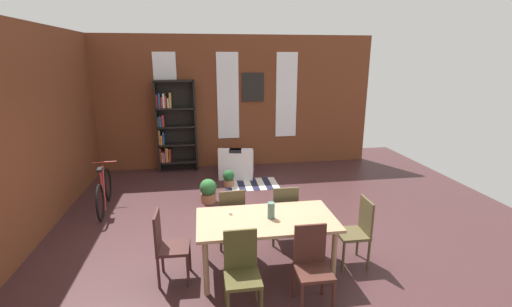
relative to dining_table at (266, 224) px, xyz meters
name	(u,v)px	position (x,y,z in m)	size (l,w,h in m)	color
ground_plane	(249,238)	(-0.10, 0.91, -0.69)	(10.32, 10.32, 0.00)	#3E2325
back_wall_brick	(228,103)	(-0.10, 4.94, 0.99)	(7.54, 0.12, 3.35)	brown
left_wall_brick	(3,145)	(-3.43, 0.91, 0.99)	(0.12, 8.94, 3.35)	brown
window_pane_0	(166,97)	(-1.63, 4.87, 1.15)	(0.55, 0.02, 2.18)	white
window_pane_1	(228,96)	(-0.10, 4.87, 1.15)	(0.55, 0.02, 2.18)	white
window_pane_2	(286,95)	(1.42, 4.87, 1.15)	(0.55, 0.02, 2.18)	white
dining_table	(266,224)	(0.00, 0.00, 0.00)	(1.81, 0.95, 0.77)	#A07958
vase_on_table	(271,210)	(0.06, 0.00, 0.19)	(0.09, 0.09, 0.22)	#4C7266
tealight_candle_0	(230,213)	(-0.45, 0.19, 0.10)	(0.04, 0.04, 0.04)	silver
dining_chair_near_left	(242,270)	(-0.41, -0.70, -0.17)	(0.40, 0.40, 0.95)	#443D1D
dining_chair_far_left	(231,216)	(-0.40, 0.70, -0.17)	(0.43, 0.43, 0.95)	#453924
dining_chair_near_right	(312,263)	(0.41, -0.70, -0.17)	(0.40, 0.40, 0.95)	#412019
dining_chair_head_right	(357,229)	(1.28, 0.00, -0.17)	(0.40, 0.40, 0.95)	#4C4126
dining_chair_far_right	(284,212)	(0.41, 0.70, -0.17)	(0.41, 0.41, 0.95)	#433E27
dining_chair_head_left	(167,244)	(-1.28, 0.00, -0.17)	(0.41, 0.41, 0.95)	#40211F
bookshelf_tall	(173,126)	(-1.49, 4.70, 0.46)	(0.97, 0.31, 2.27)	black
armchair_white	(237,165)	(0.01, 3.99, -0.41)	(0.93, 0.93, 0.75)	silver
bicycle_second	(104,192)	(-2.67, 2.48, -0.35)	(0.44, 1.61, 0.88)	black
potted_plant_by_shelf	(229,178)	(-0.24, 3.30, -0.49)	(0.26, 0.26, 0.38)	#9E6042
potted_plant_corner	(208,190)	(-0.71, 2.49, -0.44)	(0.34, 0.34, 0.48)	#9E6042
striped_rug	(251,184)	(0.27, 3.35, -0.68)	(1.21, 0.81, 0.01)	#1E1E33
framed_picture	(253,87)	(0.54, 4.87, 1.38)	(0.56, 0.03, 0.72)	black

